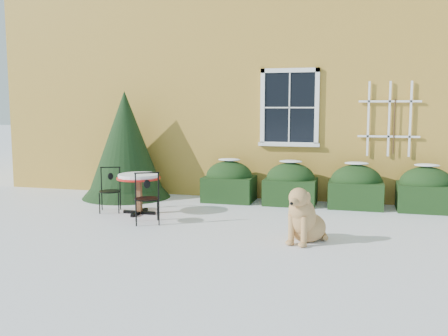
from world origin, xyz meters
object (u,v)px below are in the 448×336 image
(dog, at_px, (304,219))
(bistro_table, at_px, (139,181))
(evergreen_shrub, at_px, (126,155))
(patio_chair_far, at_px, (110,190))
(patio_chair_near, at_px, (147,198))

(dog, bearing_deg, bistro_table, 177.91)
(evergreen_shrub, bearing_deg, patio_chair_far, -75.58)
(patio_chair_far, xyz_separation_m, dog, (3.81, -1.27, -0.08))
(bistro_table, xyz_separation_m, dog, (3.18, -1.20, -0.28))
(evergreen_shrub, bearing_deg, dog, -33.26)
(evergreen_shrub, bearing_deg, patio_chair_near, -56.62)
(bistro_table, xyz_separation_m, patio_chair_near, (0.47, -0.70, -0.17))
(patio_chair_near, distance_m, patio_chair_far, 1.34)
(patio_chair_far, distance_m, dog, 4.01)
(evergreen_shrub, distance_m, patio_chair_near, 2.73)
(evergreen_shrub, xyz_separation_m, bistro_table, (1.01, -1.54, -0.31))
(bistro_table, height_order, patio_chair_near, patio_chair_near)
(bistro_table, bearing_deg, dog, -20.71)
(bistro_table, bearing_deg, patio_chair_far, 173.91)
(patio_chair_far, bearing_deg, patio_chair_near, -56.49)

